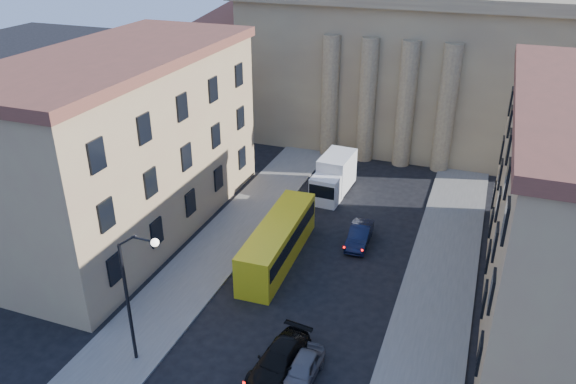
# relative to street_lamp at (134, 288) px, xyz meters

# --- Properties ---
(sidewalk_left) EXTENTS (5.00, 60.00, 0.15)m
(sidewalk_left) POSITION_rel_street_lamp_xyz_m (-1.53, 10.00, -5.21)
(sidewalk_left) COLOR #615E59
(sidewalk_left) RESTS_ON ground
(sidewalk_right) EXTENTS (5.00, 60.00, 0.15)m
(sidewalk_right) POSITION_rel_street_lamp_xyz_m (15.47, 10.00, -5.21)
(sidewalk_right) COLOR #615E59
(sidewalk_right) RESTS_ON ground
(church) EXTENTS (68.02, 28.76, 36.60)m
(church) POSITION_rel_street_lamp_xyz_m (6.97, 47.47, 6.59)
(church) COLOR #7B654B
(church) RESTS_ON ground
(building_left) EXTENTS (11.60, 26.60, 14.70)m
(building_left) POSITION_rel_street_lamp_xyz_m (-10.03, 14.00, 2.14)
(building_left) COLOR tan
(building_left) RESTS_ON ground
(street_lamp) EXTENTS (2.62, 0.44, 8.83)m
(street_lamp) POSITION_rel_street_lamp_xyz_m (0.00, 0.00, 0.00)
(street_lamp) COLOR black
(street_lamp) RESTS_ON ground
(car_right_mid) EXTENTS (2.80, 5.56, 1.55)m
(car_right_mid) POSITION_rel_street_lamp_xyz_m (7.77, 2.10, -4.51)
(car_right_mid) COLOR black
(car_right_mid) RESTS_ON ground
(car_right_far) EXTENTS (1.78, 4.15, 1.40)m
(car_right_far) POSITION_rel_street_lamp_xyz_m (9.25, 1.97, -4.59)
(car_right_far) COLOR #525258
(car_right_far) RESTS_ON ground
(car_right_distant) EXTENTS (1.83, 4.66, 1.51)m
(car_right_distant) POSITION_rel_street_lamp_xyz_m (8.74, 17.46, -4.53)
(car_right_distant) COLOR black
(car_right_distant) RESTS_ON ground
(city_bus) EXTENTS (2.98, 11.34, 3.17)m
(city_bus) POSITION_rel_street_lamp_xyz_m (3.47, 13.04, -3.58)
(city_bus) COLOR gold
(city_bus) RESTS_ON ground
(box_truck) EXTENTS (2.84, 6.63, 3.58)m
(box_truck) POSITION_rel_street_lamp_xyz_m (4.21, 25.57, -3.59)
(box_truck) COLOR white
(box_truck) RESTS_ON ground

